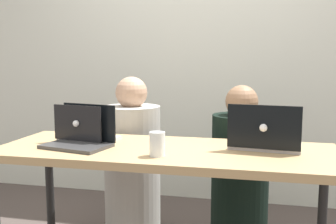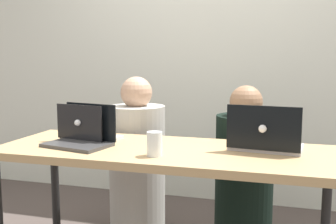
{
  "view_description": "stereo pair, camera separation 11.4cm",
  "coord_description": "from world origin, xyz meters",
  "px_view_note": "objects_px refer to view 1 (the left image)",
  "views": [
    {
      "loc": [
        0.45,
        -1.92,
        1.2
      ],
      "look_at": [
        0.0,
        0.06,
        0.93
      ],
      "focal_mm": 42.0,
      "sensor_mm": 36.0,
      "label": 1
    },
    {
      "loc": [
        0.56,
        -1.89,
        1.2
      ],
      "look_at": [
        0.0,
        0.06,
        0.93
      ],
      "focal_mm": 42.0,
      "sensor_mm": 36.0,
      "label": 2
    }
  ],
  "objects_px": {
    "laptop_back_left": "(86,133)",
    "laptop_back_right": "(265,139)",
    "person_on_right": "(240,176)",
    "person_on_left": "(132,166)",
    "laptop_front_left": "(81,137)",
    "water_glass_center": "(158,146)"
  },
  "relations": [
    {
      "from": "laptop_back_left",
      "to": "laptop_back_right",
      "type": "bearing_deg",
      "value": -167.53
    },
    {
      "from": "person_on_right",
      "to": "laptop_back_right",
      "type": "xyz_separation_m",
      "value": [
        0.14,
        -0.46,
        0.34
      ]
    },
    {
      "from": "person_on_left",
      "to": "laptop_front_left",
      "type": "distance_m",
      "value": 0.68
    },
    {
      "from": "person_on_left",
      "to": "laptop_back_right",
      "type": "distance_m",
      "value": 1.02
    },
    {
      "from": "person_on_left",
      "to": "water_glass_center",
      "type": "distance_m",
      "value": 0.87
    },
    {
      "from": "person_on_left",
      "to": "laptop_back_left",
      "type": "relative_size",
      "value": 3.26
    },
    {
      "from": "person_on_right",
      "to": "laptop_back_right",
      "type": "distance_m",
      "value": 0.59
    },
    {
      "from": "person_on_left",
      "to": "person_on_right",
      "type": "distance_m",
      "value": 0.72
    },
    {
      "from": "laptop_back_right",
      "to": "person_on_right",
      "type": "bearing_deg",
      "value": -66.74
    },
    {
      "from": "person_on_right",
      "to": "laptop_front_left",
      "type": "bearing_deg",
      "value": 25.39
    },
    {
      "from": "person_on_left",
      "to": "laptop_back_right",
      "type": "relative_size",
      "value": 2.87
    },
    {
      "from": "laptop_back_right",
      "to": "water_glass_center",
      "type": "xyz_separation_m",
      "value": [
        -0.49,
        -0.26,
        -0.0
      ]
    },
    {
      "from": "person_on_left",
      "to": "laptop_front_left",
      "type": "relative_size",
      "value": 2.93
    },
    {
      "from": "laptop_back_right",
      "to": "laptop_front_left",
      "type": "distance_m",
      "value": 0.95
    },
    {
      "from": "person_on_left",
      "to": "laptop_back_right",
      "type": "height_order",
      "value": "person_on_left"
    },
    {
      "from": "laptop_back_left",
      "to": "laptop_front_left",
      "type": "bearing_deg",
      "value": 114.27
    },
    {
      "from": "person_on_left",
      "to": "laptop_back_right",
      "type": "bearing_deg",
      "value": 156.64
    },
    {
      "from": "person_on_left",
      "to": "laptop_back_left",
      "type": "bearing_deg",
      "value": 82.09
    },
    {
      "from": "laptop_back_right",
      "to": "laptop_back_left",
      "type": "height_order",
      "value": "laptop_back_right"
    },
    {
      "from": "person_on_left",
      "to": "laptop_back_left",
      "type": "distance_m",
      "value": 0.59
    },
    {
      "from": "person_on_right",
      "to": "laptop_front_left",
      "type": "xyz_separation_m",
      "value": [
        -0.8,
        -0.6,
        0.33
      ]
    },
    {
      "from": "laptop_back_left",
      "to": "laptop_front_left",
      "type": "height_order",
      "value": "laptop_front_left"
    }
  ]
}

